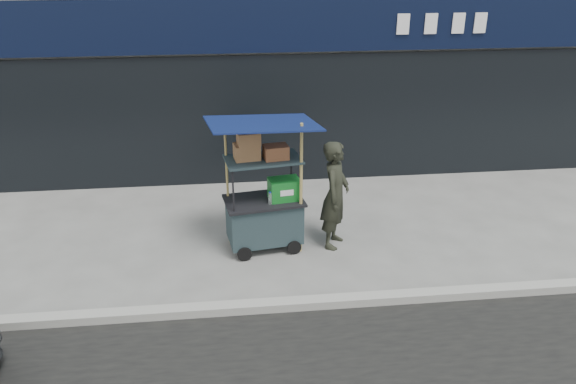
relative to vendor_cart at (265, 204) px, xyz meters
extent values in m
plane|color=slate|center=(0.42, -1.39, -0.71)|extent=(80.00, 80.00, 0.00)
cube|color=#999A91|center=(0.42, -1.59, -0.65)|extent=(80.00, 0.18, 0.12)
cube|color=black|center=(0.42, 2.47, 2.19)|extent=(15.68, 0.06, 0.90)
cube|color=black|center=(0.42, 2.51, 0.49)|extent=(15.68, 0.04, 2.40)
cube|color=#19282B|center=(-0.02, 0.00, -0.27)|extent=(1.14, 0.77, 0.62)
cylinder|color=black|center=(-0.33, -0.38, -0.61)|extent=(0.22, 0.08, 0.21)
cylinder|color=black|center=(0.40, -0.26, -0.61)|extent=(0.22, 0.08, 0.21)
cube|color=black|center=(-0.02, 0.00, 0.06)|extent=(1.22, 0.85, 0.04)
cylinder|color=black|center=(-0.46, -0.33, 0.37)|extent=(0.03, 0.03, 0.66)
cylinder|color=black|center=(0.50, -0.19, 0.37)|extent=(0.03, 0.03, 0.66)
cylinder|color=black|center=(-0.54, 0.19, 0.37)|extent=(0.03, 0.03, 0.66)
cylinder|color=black|center=(0.42, 0.34, 0.37)|extent=(0.03, 0.03, 0.66)
cube|color=#19282B|center=(-0.02, 0.00, 0.70)|extent=(1.14, 0.77, 0.03)
cylinder|color=olive|center=(0.50, -0.19, 0.28)|extent=(0.05, 0.05, 1.99)
cylinder|color=olive|center=(-0.54, 0.19, 0.24)|extent=(0.04, 0.04, 1.90)
cube|color=#0C1246|center=(-0.02, 0.00, 1.23)|extent=(1.65, 1.27, 0.17)
cube|color=#0F611E|center=(0.28, 0.00, 0.23)|extent=(0.48, 0.37, 0.31)
cylinder|color=silver|center=(0.06, -0.16, 0.16)|extent=(0.07, 0.07, 0.18)
cylinder|color=#182FB8|center=(0.06, -0.16, 0.26)|extent=(0.03, 0.03, 0.02)
cube|color=brown|center=(-0.24, 0.01, 0.83)|extent=(0.39, 0.32, 0.22)
cube|color=olive|center=(0.17, -0.01, 0.81)|extent=(0.37, 0.30, 0.19)
cube|color=brown|center=(-0.21, 0.00, 1.02)|extent=(0.34, 0.27, 0.18)
imported|color=black|center=(1.03, -0.03, 0.11)|extent=(0.61, 0.71, 1.65)
camera|label=1|loc=(-0.47, -7.40, 3.56)|focal=35.00mm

